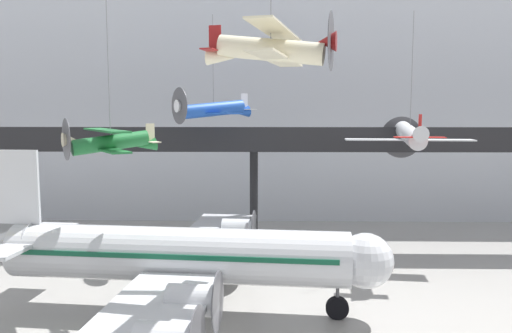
% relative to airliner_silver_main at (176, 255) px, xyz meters
% --- Properties ---
extents(hangar_back_wall, '(140.00, 3.00, 23.74)m').
position_rel_airliner_silver_main_xyz_m(hangar_back_wall, '(4.16, 25.81, 8.49)').
color(hangar_back_wall, silver).
rests_on(hangar_back_wall, ground).
extents(mezzanine_walkway, '(110.00, 3.20, 10.43)m').
position_rel_airliner_silver_main_xyz_m(mezzanine_walkway, '(4.16, 13.49, 5.37)').
color(mezzanine_walkway, black).
rests_on(mezzanine_walkway, ground).
extents(airliner_silver_main, '(25.16, 28.70, 9.43)m').
position_rel_airliner_silver_main_xyz_m(airliner_silver_main, '(0.00, 0.00, 0.00)').
color(airliner_silver_main, silver).
rests_on(airliner_silver_main, ground).
extents(suspended_plane_blue_trainer, '(6.56, 7.15, 8.36)m').
position_rel_airliner_silver_main_xyz_m(suspended_plane_blue_trainer, '(1.09, 11.06, 8.43)').
color(suspended_plane_blue_trainer, '#1E4CAD').
extents(suspended_plane_green_biplane, '(5.27, 5.79, 9.85)m').
position_rel_airliner_silver_main_xyz_m(suspended_plane_green_biplane, '(-3.33, -0.96, 6.64)').
color(suspended_plane_green_biplane, '#1E6B33').
extents(suspended_plane_silver_racer, '(9.57, 7.82, 11.08)m').
position_rel_airliner_silver_main_xyz_m(suspended_plane_silver_racer, '(15.95, 9.49, 6.52)').
color(suspended_plane_silver_racer, silver).
extents(suspended_plane_cream_biplane, '(6.70, 8.08, 5.53)m').
position_rel_airliner_silver_main_xyz_m(suspended_plane_cream_biplane, '(5.47, -2.86, 11.36)').
color(suspended_plane_cream_biplane, beige).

